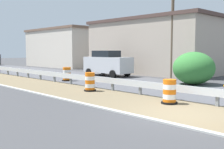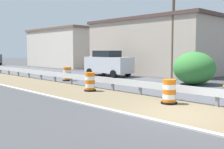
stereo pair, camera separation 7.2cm
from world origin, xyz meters
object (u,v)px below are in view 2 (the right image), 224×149
traffic_barrel_mid (67,75)px  utility_pole_near (173,27)px  traffic_barrel_nearest (169,93)px  traffic_barrel_close (90,83)px  car_trailing_near_lane (108,63)px

traffic_barrel_mid → utility_pole_near: 9.20m
traffic_barrel_nearest → utility_pole_near: (9.23, 6.08, 3.66)m
traffic_barrel_close → traffic_barrel_mid: traffic_barrel_close is taller
traffic_barrel_close → utility_pole_near: size_ratio=0.13×
traffic_barrel_close → utility_pole_near: utility_pole_near is taller
traffic_barrel_close → traffic_barrel_mid: 5.56m
traffic_barrel_mid → utility_pole_near: (7.33, -4.17, 3.67)m
traffic_barrel_mid → car_trailing_near_lane: bearing=9.9°
utility_pole_near → traffic_barrel_nearest: bearing=-146.6°
traffic_barrel_close → utility_pole_near: 10.11m
traffic_barrel_close → car_trailing_near_lane: car_trailing_near_lane is taller
traffic_barrel_close → traffic_barrel_nearest: bearing=-88.5°
traffic_barrel_nearest → traffic_barrel_mid: 10.43m
utility_pole_near → traffic_barrel_close: bearing=-173.9°
traffic_barrel_nearest → utility_pole_near: bearing=33.4°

